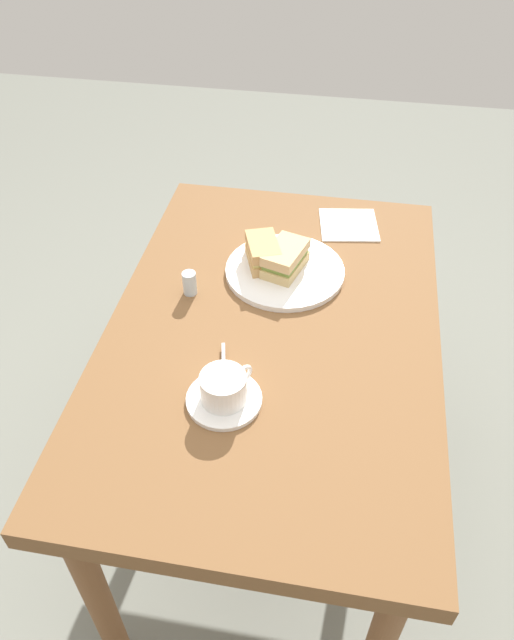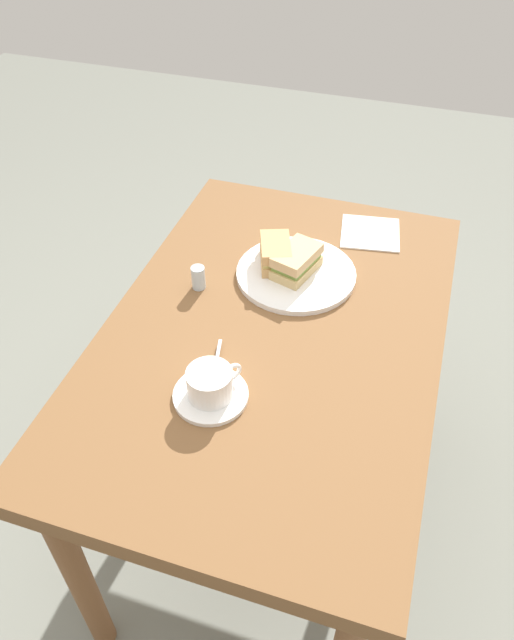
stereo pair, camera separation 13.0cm
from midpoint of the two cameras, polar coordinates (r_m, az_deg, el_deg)
ground_plane at (r=1.92m, az=3.15°, el=-17.01°), size 6.00×6.00×0.00m
dining_table at (r=1.40m, az=4.16°, el=-3.63°), size 1.11×0.72×0.74m
sandwich_plate at (r=1.47m, az=6.10°, el=4.26°), size 0.29×0.29×0.01m
sandwich_front at (r=1.44m, az=6.28°, el=5.40°), size 0.14×0.11×0.06m
sandwich_back at (r=1.46m, az=4.31°, el=6.15°), size 0.13×0.10×0.06m
coffee_saucer at (r=1.19m, az=-1.24°, el=-7.24°), size 0.15×0.15×0.01m
coffee_cup at (r=1.16m, az=-1.20°, el=-6.05°), size 0.10×0.09×0.06m
spoon at (r=1.24m, az=-0.86°, el=-4.17°), size 0.10×0.03×0.01m
napkin at (r=1.64m, az=12.86°, el=7.89°), size 0.17×0.17×0.00m
salt_shaker at (r=1.41m, az=-2.92°, el=3.89°), size 0.03×0.03×0.06m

